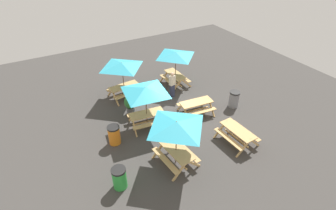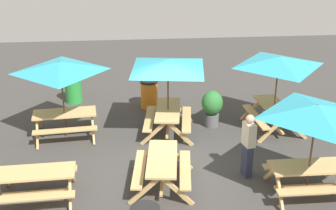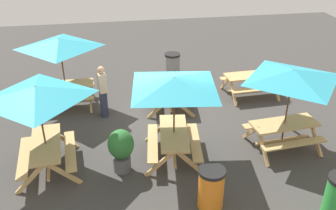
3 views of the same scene
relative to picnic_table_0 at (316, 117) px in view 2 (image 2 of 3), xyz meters
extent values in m
plane|color=#3D3A38|center=(-3.01, 1.99, -1.99)|extent=(24.17, 24.17, 0.00)
cube|color=tan|center=(0.00, 0.00, -1.25)|extent=(1.80, 0.71, 0.05)
cube|color=tan|center=(0.00, -0.55, -1.54)|extent=(1.80, 0.27, 0.04)
cube|color=tan|center=(0.00, 0.55, -1.54)|extent=(1.80, 0.27, 0.04)
cube|color=tan|center=(-0.78, -0.37, -1.62)|extent=(0.06, 0.80, 0.81)
cube|color=tan|center=(-0.78, 0.36, -1.62)|extent=(0.06, 0.80, 0.81)
cube|color=tan|center=(0.78, 0.37, -1.62)|extent=(0.06, 0.80, 0.81)
cube|color=tan|center=(0.00, 0.00, -1.77)|extent=(1.56, 0.08, 0.06)
cylinder|color=brown|center=(0.00, 0.00, -0.84)|extent=(0.04, 0.04, 2.30)
pyramid|color=teal|center=(0.00, 0.00, 0.17)|extent=(2.01, 2.01, 0.28)
cube|color=tan|center=(-2.97, 3.49, -1.25)|extent=(0.93, 1.88, 0.05)
cube|color=tan|center=(-2.42, 3.41, -1.54)|extent=(0.49, 1.82, 0.04)
cube|color=tan|center=(-3.51, 3.56, -1.54)|extent=(0.49, 1.82, 0.04)
cube|color=tan|center=(-2.71, 2.66, -1.62)|extent=(0.80, 0.16, 0.81)
cube|color=tan|center=(-3.43, 2.76, -1.62)|extent=(0.80, 0.16, 0.81)
cube|color=tan|center=(-2.50, 4.21, -1.62)|extent=(0.80, 0.16, 0.81)
cube|color=tan|center=(-3.23, 4.31, -1.62)|extent=(0.80, 0.16, 0.81)
cube|color=tan|center=(-2.97, 3.49, -1.77)|extent=(0.27, 1.56, 0.06)
cylinder|color=brown|center=(-2.97, 3.49, -0.84)|extent=(0.04, 0.04, 2.30)
pyramid|color=teal|center=(-2.97, 3.49, 0.17)|extent=(2.80, 2.80, 0.28)
cube|color=tan|center=(-6.26, 0.28, -1.25)|extent=(1.83, 0.79, 0.05)
cube|color=tan|center=(-6.23, -0.27, -1.54)|extent=(1.81, 0.35, 0.04)
cube|color=tan|center=(-6.29, 0.83, -1.54)|extent=(1.81, 0.35, 0.04)
cube|color=tan|center=(-7.06, 0.61, -1.62)|extent=(0.10, 0.80, 0.81)
cube|color=tan|center=(-5.46, -0.04, -1.62)|extent=(0.10, 0.80, 0.81)
cube|color=tan|center=(-5.50, 0.69, -1.62)|extent=(0.10, 0.80, 0.81)
cube|color=tan|center=(-6.26, 0.28, -1.77)|extent=(1.56, 0.15, 0.06)
cube|color=tan|center=(-3.35, 0.65, -1.25)|extent=(0.89, 1.87, 0.05)
cube|color=tan|center=(-2.80, 0.59, -1.54)|extent=(0.46, 1.82, 0.04)
cube|color=tan|center=(-3.90, 0.71, -1.54)|extent=(0.46, 1.82, 0.04)
cube|color=tan|center=(-3.07, -0.16, -1.62)|extent=(0.80, 0.15, 0.81)
cube|color=tan|center=(-3.80, -0.08, -1.62)|extent=(0.80, 0.15, 0.81)
cube|color=tan|center=(-2.90, 1.39, -1.62)|extent=(0.80, 0.15, 0.81)
cube|color=tan|center=(-3.63, 1.47, -1.62)|extent=(0.80, 0.15, 0.81)
cube|color=tan|center=(-3.35, 0.65, -1.77)|extent=(0.24, 1.56, 0.06)
cube|color=tan|center=(0.22, 3.47, -1.25)|extent=(0.87, 1.86, 0.05)
cube|color=tan|center=(0.77, 3.52, -1.54)|extent=(0.43, 1.82, 0.04)
cube|color=tan|center=(-0.33, 3.41, -1.54)|extent=(0.43, 1.82, 0.04)
cube|color=tan|center=(0.66, 2.72, -1.62)|extent=(0.80, 0.14, 0.81)
cube|color=tan|center=(-0.07, 2.65, -1.62)|extent=(0.80, 0.14, 0.81)
cube|color=tan|center=(0.51, 4.28, -1.62)|extent=(0.80, 0.14, 0.81)
cube|color=tan|center=(-0.22, 4.21, -1.62)|extent=(0.80, 0.14, 0.81)
cube|color=tan|center=(0.22, 3.47, -1.77)|extent=(0.22, 1.56, 0.06)
cylinder|color=brown|center=(0.22, 3.47, -0.84)|extent=(0.04, 0.04, 2.30)
pyramid|color=teal|center=(0.22, 3.47, 0.17)|extent=(2.18, 2.18, 0.28)
cube|color=tan|center=(-5.97, 3.52, -1.25)|extent=(1.86, 0.87, 0.05)
cube|color=tan|center=(-5.92, 2.98, -1.54)|extent=(1.82, 0.43, 0.04)
cube|color=tan|center=(-6.02, 4.07, -1.54)|extent=(1.82, 0.43, 0.04)
cube|color=tan|center=(-6.71, 3.09, -1.62)|extent=(0.14, 0.80, 0.81)
cube|color=tan|center=(-6.78, 3.81, -1.62)|extent=(0.14, 0.80, 0.81)
cube|color=tan|center=(-5.16, 3.24, -1.62)|extent=(0.14, 0.80, 0.81)
cube|color=tan|center=(-5.23, 3.96, -1.62)|extent=(0.14, 0.80, 0.81)
cube|color=tan|center=(-5.97, 3.52, -1.77)|extent=(1.56, 0.22, 0.06)
cylinder|color=brown|center=(-5.97, 3.52, -0.84)|extent=(0.04, 0.04, 2.30)
pyramid|color=teal|center=(-5.97, 3.52, 0.17)|extent=(2.18, 2.18, 0.28)
cylinder|color=orange|center=(-3.43, 5.43, -1.54)|extent=(0.56, 0.56, 0.90)
cylinder|color=black|center=(-3.43, 5.43, -1.05)|extent=(0.59, 0.59, 0.08)
cylinder|color=black|center=(-3.85, -1.62, -1.05)|extent=(0.59, 0.59, 0.08)
cylinder|color=green|center=(-5.99, 6.13, -1.54)|extent=(0.56, 0.56, 0.90)
cylinder|color=black|center=(-5.99, 6.13, -1.05)|extent=(0.59, 0.59, 0.08)
cylinder|color=#59595B|center=(-1.59, 3.83, -1.79)|extent=(0.44, 0.44, 0.40)
ellipsoid|color=#2D7233|center=(-1.59, 3.83, -1.21)|extent=(0.64, 0.64, 0.75)
cube|color=#2D334C|center=(-1.21, 0.94, -1.56)|extent=(0.24, 0.31, 0.85)
cube|color=beige|center=(-1.21, 0.94, -0.84)|extent=(0.30, 0.40, 0.60)
sphere|color=tan|center=(-1.21, 0.94, -0.43)|extent=(0.22, 0.22, 0.22)
camera|label=1|loc=(-12.93, 7.85, 6.72)|focal=28.00mm
camera|label=2|loc=(-4.04, -9.01, 4.31)|focal=50.00mm
camera|label=3|loc=(-1.46, 11.48, 3.87)|focal=40.00mm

